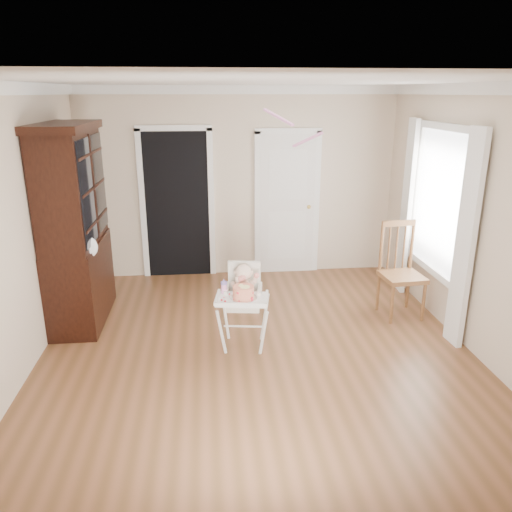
{
  "coord_description": "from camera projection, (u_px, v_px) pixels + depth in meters",
  "views": [
    {
      "loc": [
        -0.49,
        -4.64,
        2.61
      ],
      "look_at": [
        -0.01,
        0.07,
        1.05
      ],
      "focal_mm": 35.0,
      "sensor_mm": 36.0,
      "label": 1
    }
  ],
  "objects": [
    {
      "name": "window_right",
      "position": [
        436.0,
        211.0,
        5.81
      ],
      "size": [
        0.13,
        1.84,
        2.3
      ],
      "color": "white",
      "rests_on": "wall_right"
    },
    {
      "name": "wall_back",
      "position": [
        239.0,
        184.0,
        7.18
      ],
      "size": [
        4.5,
        0.0,
        4.5
      ],
      "primitive_type": "plane",
      "rotation": [
        1.57,
        0.0,
        0.0
      ],
      "color": "beige",
      "rests_on": "floor"
    },
    {
      "name": "closet_door",
      "position": [
        287.0,
        205.0,
        7.33
      ],
      "size": [
        0.96,
        0.09,
        2.13
      ],
      "color": "white",
      "rests_on": "wall_back"
    },
    {
      "name": "streamer",
      "position": [
        278.0,
        117.0,
        4.81
      ],
      "size": [
        0.25,
        0.45,
        0.15
      ],
      "primitive_type": null,
      "rotation": [
        0.26,
        0.0,
        0.46
      ],
      "color": "pink",
      "rests_on": "ceiling"
    },
    {
      "name": "wall_right",
      "position": [
        478.0,
        223.0,
        5.04
      ],
      "size": [
        0.0,
        5.0,
        5.0
      ],
      "primitive_type": "plane",
      "rotation": [
        1.57,
        0.0,
        -1.57
      ],
      "color": "beige",
      "rests_on": "floor"
    },
    {
      "name": "wall_left",
      "position": [
        16.0,
        235.0,
        4.6
      ],
      "size": [
        0.0,
        5.0,
        5.0
      ],
      "primitive_type": "plane",
      "rotation": [
        1.57,
        0.0,
        1.57
      ],
      "color": "beige",
      "rests_on": "floor"
    },
    {
      "name": "floor",
      "position": [
        257.0,
        353.0,
        5.24
      ],
      "size": [
        5.0,
        5.0,
        0.0
      ],
      "primitive_type": "plane",
      "color": "brown",
      "rests_on": "ground"
    },
    {
      "name": "sippy_cup",
      "position": [
        224.0,
        287.0,
        5.09
      ],
      "size": [
        0.07,
        0.07,
        0.16
      ],
      "rotation": [
        0.0,
        0.0,
        -0.15
      ],
      "color": "#EE91CA",
      "rests_on": "high_chair"
    },
    {
      "name": "cake",
      "position": [
        243.0,
        292.0,
        4.97
      ],
      "size": [
        0.28,
        0.28,
        0.13
      ],
      "color": "silver",
      "rests_on": "high_chair"
    },
    {
      "name": "crown_molding",
      "position": [
        258.0,
        88.0,
        4.42
      ],
      "size": [
        4.5,
        5.0,
        0.12
      ],
      "primitive_type": null,
      "color": "white",
      "rests_on": "ceiling"
    },
    {
      "name": "doorway",
      "position": [
        177.0,
        202.0,
        7.16
      ],
      "size": [
        1.06,
        0.05,
        2.22
      ],
      "color": "black",
      "rests_on": "wall_back"
    },
    {
      "name": "dining_chair",
      "position": [
        401.0,
        273.0,
        6.0
      ],
      "size": [
        0.5,
        0.5,
        1.14
      ],
      "rotation": [
        0.0,
        0.0,
        0.08
      ],
      "color": "brown",
      "rests_on": "floor"
    },
    {
      "name": "baby",
      "position": [
        244.0,
        284.0,
        5.18
      ],
      "size": [
        0.27,
        0.22,
        0.41
      ],
      "rotation": [
        0.0,
        0.0,
        -0.15
      ],
      "color": "beige",
      "rests_on": "high_chair"
    },
    {
      "name": "china_cabinet",
      "position": [
        75.0,
        227.0,
        5.68
      ],
      "size": [
        0.61,
        1.36,
        2.3
      ],
      "color": "black",
      "rests_on": "floor"
    },
    {
      "name": "ceiling",
      "position": [
        258.0,
        81.0,
        4.4
      ],
      "size": [
        5.0,
        5.0,
        0.0
      ],
      "primitive_type": "plane",
      "rotation": [
        3.14,
        0.0,
        0.0
      ],
      "color": "white",
      "rests_on": "wall_back"
    },
    {
      "name": "high_chair",
      "position": [
        243.0,
        297.0,
        5.2
      ],
      "size": [
        0.61,
        0.73,
        0.93
      ],
      "rotation": [
        0.0,
        0.0,
        -0.15
      ],
      "color": "white",
      "rests_on": "floor"
    }
  ]
}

